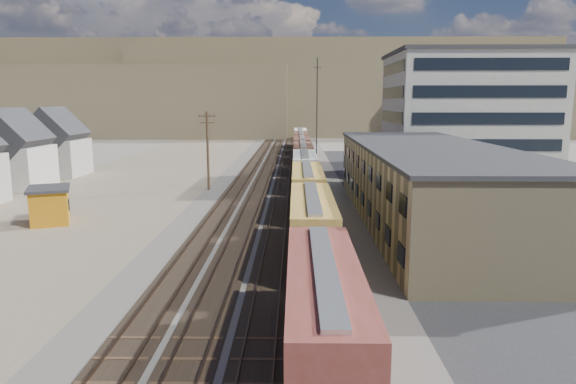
{
  "coord_description": "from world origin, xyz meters",
  "views": [
    {
      "loc": [
        2.62,
        -22.64,
        11.19
      ],
      "look_at": [
        1.93,
        23.81,
        3.0
      ],
      "focal_mm": 32.0,
      "sensor_mm": 36.0,
      "label": 1
    }
  ],
  "objects_px": {
    "freight_train": "(304,161)",
    "maintenance_shed": "(50,205)",
    "utility_pole_north": "(208,149)",
    "parked_car_blue": "(430,170)"
  },
  "relations": [
    {
      "from": "maintenance_shed",
      "to": "parked_car_blue",
      "type": "relative_size",
      "value": 1.03
    },
    {
      "from": "freight_train",
      "to": "utility_pole_north",
      "type": "distance_m",
      "value": 15.15
    },
    {
      "from": "parked_car_blue",
      "to": "maintenance_shed",
      "type": "bearing_deg",
      "value": 179.94
    },
    {
      "from": "freight_train",
      "to": "maintenance_shed",
      "type": "bearing_deg",
      "value": -131.93
    },
    {
      "from": "utility_pole_north",
      "to": "maintenance_shed",
      "type": "distance_m",
      "value": 22.0
    },
    {
      "from": "maintenance_shed",
      "to": "parked_car_blue",
      "type": "xyz_separation_m",
      "value": [
        43.84,
        32.98,
        -0.98
      ]
    },
    {
      "from": "utility_pole_north",
      "to": "maintenance_shed",
      "type": "relative_size",
      "value": 1.76
    },
    {
      "from": "utility_pole_north",
      "to": "parked_car_blue",
      "type": "xyz_separation_m",
      "value": [
        32.1,
        14.71,
        -4.53
      ]
    },
    {
      "from": "utility_pole_north",
      "to": "parked_car_blue",
      "type": "bearing_deg",
      "value": 24.62
    },
    {
      "from": "freight_train",
      "to": "maintenance_shed",
      "type": "height_order",
      "value": "freight_train"
    }
  ]
}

